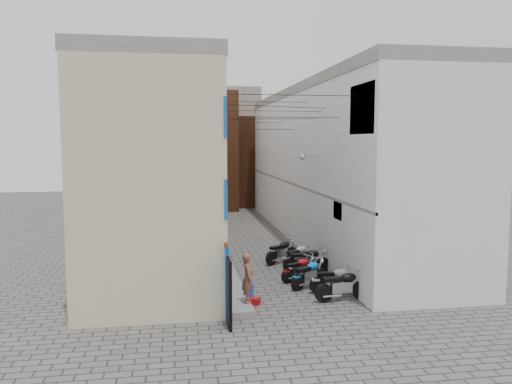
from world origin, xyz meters
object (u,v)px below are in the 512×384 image
person_a (248,278)px  water_jug_far (250,290)px  motorcycle_d (300,268)px  motorcycle_b (335,278)px  motorcycle_f (298,255)px  person_b (218,250)px  motorcycle_e (307,259)px  motorcycle_g (282,250)px  red_crate (255,301)px  motorcycle_c (309,272)px  motorcycle_a (343,284)px  water_jug_near (248,293)px

person_a → water_jug_far: person_a is taller
motorcycle_d → motorcycle_b: bearing=-2.1°
motorcycle_f → water_jug_far: (-2.85, -3.94, -0.36)m
person_b → person_a: bearing=-153.7°
motorcycle_e → motorcycle_g: size_ratio=1.02×
person_a → red_crate: (0.32, 0.48, -1.01)m
motorcycle_c → person_a: size_ratio=1.19×
motorcycle_e → person_a: (-3.27, -4.33, 0.50)m
motorcycle_f → red_crate: bearing=-67.6°
motorcycle_e → person_a: bearing=-33.0°
motorcycle_a → red_crate: motorcycle_a is taller
motorcycle_c → person_b: person_b is taller
motorcycle_b → person_a: (-3.60, -1.30, 0.54)m
motorcycle_d → water_jug_far: (-2.38, -1.77, -0.32)m
motorcycle_c → motorcycle_f: bearing=138.5°
motorcycle_d → person_b: bearing=-141.5°
water_jug_near → motorcycle_d: bearing=41.2°
motorcycle_a → red_crate: bearing=-98.0°
motorcycle_b → person_a: size_ratio=1.15×
motorcycle_f → water_jug_far: motorcycle_f is taller
motorcycle_d → red_crate: motorcycle_d is taller
motorcycle_a → motorcycle_f: bearing=178.6°
person_b → water_jug_near: bearing=-149.3°
person_b → water_jug_near: (0.80, -3.65, -0.84)m
water_jug_near → motorcycle_e: bearing=46.6°
motorcycle_c → water_jug_near: size_ratio=3.95×
motorcycle_g → red_crate: motorcycle_g is taller
water_jug_far → person_b: bearing=106.2°
motorcycle_b → person_b: 5.46m
motorcycle_e → water_jug_far: (-2.99, -2.88, -0.39)m
person_a → person_b: bearing=12.6°
motorcycle_b → motorcycle_c: (-0.77, 0.97, 0.02)m
water_jug_far → motorcycle_g: bearing=65.3°
motorcycle_d → motorcycle_e: (0.61, 1.10, 0.08)m
motorcycle_e → motorcycle_d: bearing=-25.0°
water_jug_far → motorcycle_d: bearing=36.8°
water_jug_far → motorcycle_e: bearing=43.9°
motorcycle_a → motorcycle_f: motorcycle_a is taller
motorcycle_b → motorcycle_a: bearing=4.0°
motorcycle_c → motorcycle_f: 3.15m
motorcycle_b → motorcycle_g: size_ratio=0.96×
motorcycle_a → person_b: bearing=-141.9°
motorcycle_a → water_jug_near: bearing=-107.0°
motorcycle_c → motorcycle_d: bearing=153.6°
motorcycle_d → person_a: 4.23m
motorcycle_a → motorcycle_d: motorcycle_a is taller
person_b → red_crate: 4.43m
red_crate → motorcycle_f: bearing=60.2°
motorcycle_f → red_crate: (-2.81, -4.92, -0.48)m
person_b → red_crate: person_b is taller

